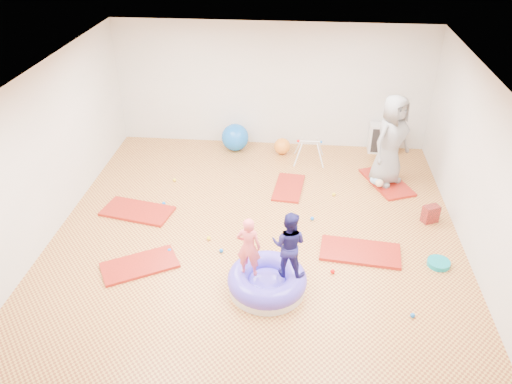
# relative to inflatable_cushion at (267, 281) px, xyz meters

# --- Properties ---
(room) EXTENTS (7.01, 8.01, 2.81)m
(room) POSITION_rel_inflatable_cushion_xyz_m (-0.29, 1.00, 1.25)
(room) COLOR gold
(room) RESTS_ON ground
(gym_mat_front_left) EXTENTS (1.32, 1.10, 0.05)m
(gym_mat_front_left) POSITION_rel_inflatable_cushion_xyz_m (-2.07, 0.32, -0.12)
(gym_mat_front_left) COLOR #AD2314
(gym_mat_front_left) RESTS_ON ground
(gym_mat_mid_left) EXTENTS (1.38, 0.89, 0.05)m
(gym_mat_mid_left) POSITION_rel_inflatable_cushion_xyz_m (-2.56, 1.82, -0.12)
(gym_mat_mid_left) COLOR #AD2314
(gym_mat_mid_left) RESTS_ON ground
(gym_mat_center_back) EXTENTS (0.64, 1.12, 0.04)m
(gym_mat_center_back) POSITION_rel_inflatable_cushion_xyz_m (0.21, 2.95, -0.12)
(gym_mat_center_back) COLOR #AD2314
(gym_mat_center_back) RESTS_ON ground
(gym_mat_right) EXTENTS (1.36, 0.78, 0.05)m
(gym_mat_right) POSITION_rel_inflatable_cushion_xyz_m (1.47, 0.99, -0.12)
(gym_mat_right) COLOR #AD2314
(gym_mat_right) RESTS_ON ground
(gym_mat_rear_right) EXTENTS (1.06, 1.41, 0.05)m
(gym_mat_rear_right) POSITION_rel_inflatable_cushion_xyz_m (2.19, 3.34, -0.12)
(gym_mat_rear_right) COLOR #AD2314
(gym_mat_rear_right) RESTS_ON ground
(inflatable_cushion) EXTENTS (1.19, 1.19, 0.38)m
(inflatable_cushion) POSITION_rel_inflatable_cushion_xyz_m (0.00, 0.00, 0.00)
(inflatable_cushion) COLOR silver
(inflatable_cushion) RESTS_ON ground
(child_pink) EXTENTS (0.38, 0.26, 0.98)m
(child_pink) POSITION_rel_inflatable_cushion_xyz_m (-0.27, -0.01, 0.69)
(child_pink) COLOR #FB5E65
(child_pink) RESTS_ON inflatable_cushion
(child_navy) EXTENTS (0.59, 0.50, 1.06)m
(child_navy) POSITION_rel_inflatable_cushion_xyz_m (0.30, 0.04, 0.73)
(child_navy) COLOR navy
(child_navy) RESTS_ON inflatable_cushion
(adult_caregiver) EXTENTS (1.05, 1.04, 1.84)m
(adult_caregiver) POSITION_rel_inflatable_cushion_xyz_m (2.15, 3.35, 0.82)
(adult_caregiver) COLOR slate
(adult_caregiver) RESTS_ON gym_mat_rear_right
(infant) EXTENTS (0.34, 0.35, 0.20)m
(infant) POSITION_rel_inflatable_cushion_xyz_m (2.00, 3.16, 0.01)
(infant) COLOR #80ADD3
(infant) RESTS_ON gym_mat_rear_right
(ball_pit_balls) EXTENTS (4.29, 3.46, 0.07)m
(ball_pit_balls) POSITION_rel_inflatable_cushion_xyz_m (-0.30, 1.28, -0.11)
(ball_pit_balls) COLOR blue
(ball_pit_balls) RESTS_ON ground
(exercise_ball_blue) EXTENTS (0.62, 0.62, 0.62)m
(exercise_ball_blue) POSITION_rel_inflatable_cushion_xyz_m (-1.08, 4.57, 0.16)
(exercise_ball_blue) COLOR blue
(exercise_ball_blue) RESTS_ON ground
(exercise_ball_orange) EXTENTS (0.37, 0.37, 0.37)m
(exercise_ball_orange) POSITION_rel_inflatable_cushion_xyz_m (-0.00, 4.47, 0.04)
(exercise_ball_orange) COLOR orange
(exercise_ball_orange) RESTS_ON ground
(infant_play_gym) EXTENTS (0.66, 0.63, 0.51)m
(infant_play_gym) POSITION_rel_inflatable_cushion_xyz_m (0.60, 4.14, 0.19)
(infant_play_gym) COLOR silver
(infant_play_gym) RESTS_ON ground
(cube_shelf) EXTENTS (0.66, 0.33, 0.66)m
(cube_shelf) POSITION_rel_inflatable_cushion_xyz_m (2.27, 4.79, 0.18)
(cube_shelf) COLOR silver
(cube_shelf) RESTS_ON ground
(balance_disc) EXTENTS (0.36, 0.36, 0.08)m
(balance_disc) POSITION_rel_inflatable_cushion_xyz_m (2.69, 0.80, -0.11)
(balance_disc) COLOR #08808B
(balance_disc) RESTS_ON ground
(backpack) EXTENTS (0.33, 0.28, 0.33)m
(backpack) POSITION_rel_inflatable_cushion_xyz_m (2.79, 2.04, 0.02)
(backpack) COLOR red
(backpack) RESTS_ON ground
(yellow_toy) EXTENTS (0.20, 0.20, 0.03)m
(yellow_toy) POSITION_rel_inflatable_cushion_xyz_m (-2.10, 0.39, -0.13)
(yellow_toy) COLOR yellow
(yellow_toy) RESTS_ON ground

